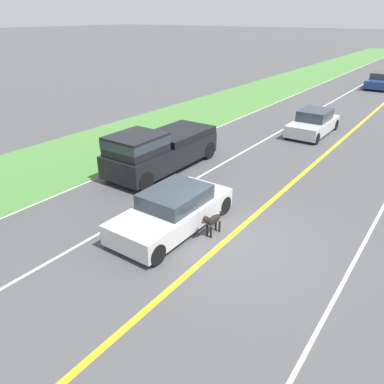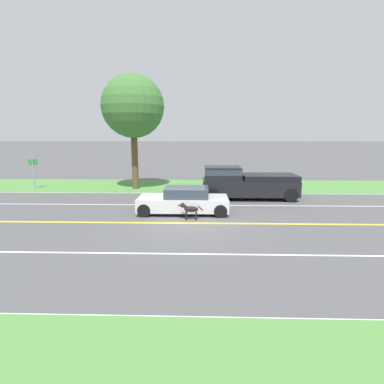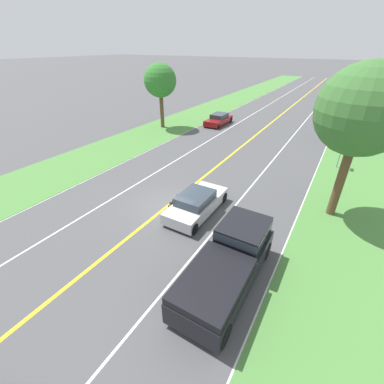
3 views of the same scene
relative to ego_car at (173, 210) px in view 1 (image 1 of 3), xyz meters
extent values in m
plane|color=#4C4C4F|center=(-1.83, -0.36, -0.61)|extent=(400.00, 400.00, 0.00)
cube|color=yellow|center=(-1.83, -0.36, -0.61)|extent=(0.18, 160.00, 0.01)
cube|color=white|center=(5.17, -0.36, -0.61)|extent=(0.14, 160.00, 0.01)
cube|color=white|center=(1.67, -0.36, -0.61)|extent=(0.10, 160.00, 0.01)
cube|color=white|center=(-5.33, -0.36, -0.61)|extent=(0.10, 160.00, 0.01)
cube|color=#4C843D|center=(8.17, -0.36, -0.59)|extent=(6.00, 160.00, 0.03)
cube|color=silver|center=(0.00, 0.04, -0.12)|extent=(1.87, 4.44, 0.64)
cube|color=#2D3842|center=(0.00, -0.14, 0.44)|extent=(1.60, 2.13, 0.48)
cylinder|color=black|center=(0.84, 1.85, -0.30)|extent=(0.22, 0.63, 0.63)
cylinder|color=black|center=(0.84, -1.77, -0.30)|extent=(0.22, 0.63, 0.63)
cylinder|color=black|center=(-0.84, 1.85, -0.30)|extent=(0.22, 0.63, 0.63)
cylinder|color=black|center=(-0.84, -1.77, -0.30)|extent=(0.22, 0.63, 0.63)
ellipsoid|color=black|center=(-1.29, -0.40, -0.10)|extent=(0.25, 0.67, 0.27)
cylinder|color=black|center=(-1.20, -0.18, -0.42)|extent=(0.07, 0.07, 0.37)
cylinder|color=black|center=(-1.23, -0.64, -0.42)|extent=(0.07, 0.07, 0.37)
cylinder|color=black|center=(-1.35, -0.17, -0.42)|extent=(0.07, 0.07, 0.37)
cylinder|color=black|center=(-1.38, -0.63, -0.42)|extent=(0.07, 0.07, 0.37)
cylinder|color=black|center=(-1.27, -0.13, 0.01)|extent=(0.15, 0.19, 0.17)
sphere|color=black|center=(-1.27, -0.01, 0.07)|extent=(0.24, 0.24, 0.22)
ellipsoid|color=#331E14|center=(-1.26, 0.14, 0.05)|extent=(0.11, 0.11, 0.08)
cone|color=black|center=(-1.21, -0.02, 0.15)|extent=(0.08, 0.08, 0.10)
cone|color=black|center=(-1.33, -0.02, 0.15)|extent=(0.08, 0.08, 0.10)
cylinder|color=black|center=(-1.32, -0.83, -0.06)|extent=(0.07, 0.25, 0.24)
cube|color=black|center=(3.56, -3.81, 0.10)|extent=(2.10, 5.67, 0.93)
cube|color=black|center=(3.56, -2.16, 0.95)|extent=(1.85, 2.14, 0.79)
cube|color=#2D3842|center=(3.56, -2.16, 1.07)|extent=(1.87, 2.17, 0.35)
cube|color=black|center=(3.56, -5.00, 0.72)|extent=(2.06, 3.22, 0.32)
cylinder|color=black|center=(4.52, -1.54, -0.20)|extent=(0.22, 0.81, 0.81)
cylinder|color=black|center=(4.52, -6.07, -0.20)|extent=(0.22, 0.81, 0.81)
cylinder|color=black|center=(2.60, -1.54, -0.20)|extent=(0.22, 0.81, 0.81)
cylinder|color=black|center=(2.60, -6.07, -0.20)|extent=(0.22, 0.81, 0.81)
cube|color=silver|center=(-0.06, -12.98, -0.12)|extent=(1.80, 4.22, 0.64)
cube|color=#2D3842|center=(-0.06, -13.15, 0.48)|extent=(1.55, 2.03, 0.58)
cylinder|color=black|center=(0.75, -11.27, -0.30)|extent=(0.22, 0.62, 0.62)
cylinder|color=black|center=(0.75, -14.69, -0.30)|extent=(0.22, 0.62, 0.62)
cylinder|color=black|center=(-0.87, -11.27, -0.30)|extent=(0.22, 0.62, 0.62)
cylinder|color=black|center=(-0.87, -14.69, -0.30)|extent=(0.22, 0.62, 0.62)
cube|color=navy|center=(-0.08, -31.24, -0.09)|extent=(1.88, 4.39, 0.67)
cube|color=#2D3842|center=(-0.08, -31.41, 0.53)|extent=(1.61, 2.11, 0.55)
cylinder|color=black|center=(0.77, -29.48, -0.27)|extent=(0.22, 0.67, 0.67)
cylinder|color=black|center=(0.77, -32.99, -0.27)|extent=(0.22, 0.67, 0.67)
camera|label=1|loc=(-6.63, 8.26, 5.68)|focal=35.00mm
camera|label=2|loc=(-14.56, -0.82, 3.20)|focal=28.00mm
camera|label=3|loc=(6.12, -10.72, 7.86)|focal=24.00mm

